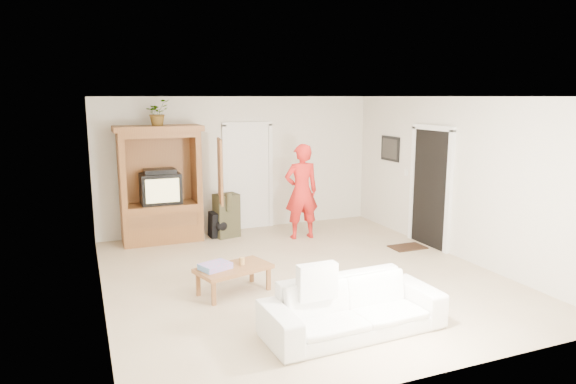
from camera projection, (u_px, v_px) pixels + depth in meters
name	position (u px, v px, depth m)	size (l,w,h in m)	color
floor	(301.00, 276.00, 7.57)	(6.00, 6.00, 0.00)	tan
ceiling	(302.00, 97.00, 7.09)	(6.00, 6.00, 0.00)	white
wall_back	(240.00, 164.00, 10.06)	(5.50, 5.50, 0.00)	silver
wall_front	(435.00, 244.00, 4.60)	(5.50, 5.50, 0.00)	silver
wall_left	(97.00, 204.00, 6.31)	(6.00, 6.00, 0.00)	silver
wall_right	(456.00, 178.00, 8.35)	(6.00, 6.00, 0.00)	silver
armoire	(162.00, 192.00, 9.24)	(1.82, 1.14, 2.10)	brown
door_back	(248.00, 178.00, 10.14)	(0.85, 0.05, 2.04)	white
doorway_right	(430.00, 189.00, 8.94)	(0.05, 0.90, 2.04)	black
framed_picture	(390.00, 149.00, 10.02)	(0.03, 0.60, 0.48)	black
doormat	(408.00, 247.00, 8.97)	(0.60, 0.40, 0.02)	#382316
plant	(157.00, 113.00, 8.94)	(0.41, 0.35, 0.45)	#4C7238
man	(301.00, 191.00, 9.44)	(0.64, 0.42, 1.76)	red
sofa	(353.00, 307.00, 5.71)	(2.03, 0.79, 0.59)	white
coffee_table	(234.00, 270.00, 6.85)	(1.09, 0.78, 0.36)	brown
towel	(215.00, 266.00, 6.75)	(0.38, 0.28, 0.08)	#E34B9A
candle	(242.00, 261.00, 6.93)	(0.08, 0.08, 0.10)	tan
backpack_black	(220.00, 225.00, 9.59)	(0.39, 0.23, 0.48)	black
backpack_olive	(226.00, 215.00, 9.60)	(0.43, 0.32, 0.82)	#47442B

